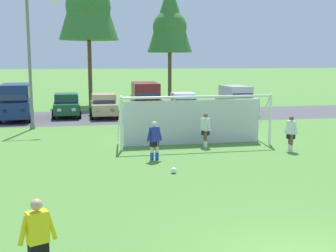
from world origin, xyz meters
TOP-DOWN VIEW (x-y plane):
  - ground_plane at (0.00, 15.00)m, footprint 400.00×400.00m
  - parking_lot_strip at (0.00, 24.75)m, footprint 52.00×8.40m
  - soccer_ball at (-1.11, 7.61)m, footprint 0.22×0.22m
  - soccer_goal at (1.10, 12.83)m, footprint 7.44×1.98m
  - referee at (-5.36, 0.24)m, footprint 0.73×0.38m
  - player_striker_near at (1.49, 12.18)m, footprint 0.43×0.69m
  - player_midfield_center at (5.03, 10.40)m, footprint 0.41×0.70m
  - player_defender_far at (-1.42, 9.92)m, footprint 0.73×0.38m
  - parked_car_slot_far_left at (-8.65, 24.18)m, footprint 2.40×4.90m
  - parked_car_slot_left at (-5.24, 25.33)m, footprint 2.08×4.22m
  - parked_car_slot_center_left at (-2.57, 24.48)m, footprint 2.08×4.22m
  - parked_car_slot_center at (0.49, 24.19)m, footprint 2.43×4.92m
  - parked_car_slot_center_right at (3.40, 24.22)m, footprint 2.21×4.29m
  - parked_car_slot_right at (7.81, 24.83)m, footprint 2.21×4.64m
  - tree_mid_left at (4.67, 35.00)m, footprint 4.43×4.43m
  - street_lamp at (-7.03, 19.79)m, footprint 2.00×0.32m

SIDE VIEW (x-z plane):
  - ground_plane at x=0.00m, z-range 0.00..0.00m
  - parking_lot_strip at x=0.00m, z-range 0.00..0.01m
  - soccer_ball at x=-1.11m, z-range 0.00..0.22m
  - referee at x=-5.36m, z-range 0.00..1.64m
  - player_striker_near at x=1.49m, z-range 0.00..1.64m
  - player_midfield_center at x=5.03m, z-range 0.00..1.64m
  - player_defender_far at x=-1.42m, z-range 0.00..1.64m
  - parked_car_slot_left at x=-5.24m, z-range 0.02..1.74m
  - parked_car_slot_center_left at x=-2.57m, z-range 0.02..1.74m
  - parked_car_slot_center_right at x=3.40m, z-range 0.02..1.74m
  - parked_car_slot_right at x=7.81m, z-range 0.03..2.19m
  - soccer_goal at x=1.10m, z-range 0.01..2.58m
  - parked_car_slot_far_left at x=-8.65m, z-range 0.08..2.60m
  - parked_car_slot_center at x=0.49m, z-range 0.08..2.60m
  - street_lamp at x=-7.03m, z-range 0.14..8.02m
  - tree_mid_left at x=4.67m, z-range 2.22..14.05m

